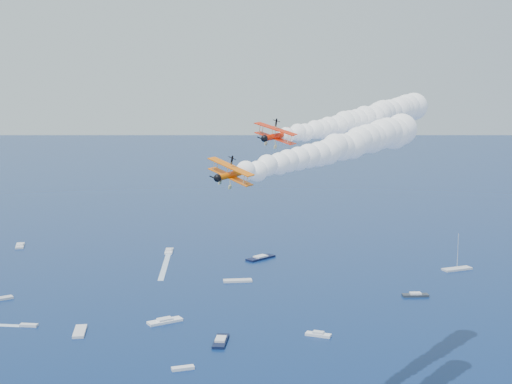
{
  "coord_description": "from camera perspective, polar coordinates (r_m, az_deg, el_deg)",
  "views": [
    {
      "loc": [
        -8.7,
        -95.39,
        65.01
      ],
      "look_at": [
        0.38,
        10.35,
        49.26
      ],
      "focal_mm": 48.4,
      "sensor_mm": 36.0,
      "label": 1
    }
  ],
  "objects": [
    {
      "name": "smoke_trail_lead",
      "position": [
        138.17,
        8.46,
        5.97
      ],
      "size": [
        55.48,
        55.47,
        10.1
      ],
      "primitive_type": null,
      "rotation": [
        0.0,
        0.0,
        3.94
      ],
      "color": "white"
    },
    {
      "name": "smoke_trail_trail",
      "position": [
        117.68,
        6.49,
        3.61
      ],
      "size": [
        55.48,
        55.46,
        10.1
      ],
      "primitive_type": null,
      "rotation": [
        0.0,
        0.0,
        3.94
      ],
      "color": "white"
    },
    {
      "name": "biplane_trail",
      "position": [
        96.83,
        -2.02,
        1.45
      ],
      "size": [
        10.73,
        10.92,
        6.92
      ],
      "primitive_type": null,
      "rotation": [
        -0.28,
        0.07,
        3.94
      ],
      "color": "#F76605"
    },
    {
      "name": "boat_wakes",
      "position": [
        234.57,
        -14.76,
        -7.93
      ],
      "size": [
        76.13,
        81.92,
        0.04
      ],
      "color": "white",
      "rests_on": "ground"
    },
    {
      "name": "biplane_lead",
      "position": [
        116.5,
        1.68,
        4.64
      ],
      "size": [
        11.35,
        11.62,
        7.06
      ],
      "primitive_type": null,
      "rotation": [
        -0.22,
        0.07,
        3.94
      ],
      "color": "red"
    },
    {
      "name": "spectator_boats",
      "position": [
        207.1,
        -5.16,
        -9.79
      ],
      "size": [
        238.79,
        186.48,
        0.7
      ],
      "color": "silver",
      "rests_on": "ground"
    }
  ]
}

